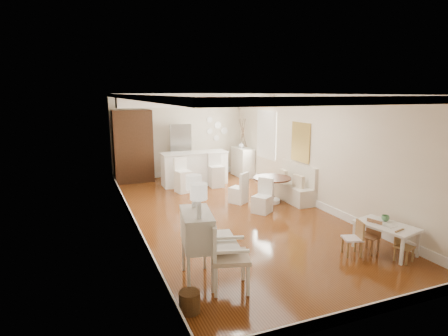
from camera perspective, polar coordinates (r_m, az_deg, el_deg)
room at (r=8.84m, az=0.38°, el=5.90°), size 9.00×9.04×2.82m
secretary_bureau at (r=5.78m, az=-4.13°, el=-11.91°), size 1.00×1.02×1.10m
gustavian_armchair at (r=5.58m, az=0.93°, el=-13.22°), size 0.73×0.73×1.02m
wicker_basket at (r=5.23m, az=-5.27°, el=-19.65°), size 0.36×0.36×0.28m
kids_table at (r=7.45m, az=23.36°, el=-9.81°), size 0.84×1.15×0.52m
kids_chair_a at (r=7.34m, az=21.35°, el=-9.66°), size 0.36×0.36×0.59m
kids_chair_b at (r=7.09m, az=18.96°, el=-10.05°), size 0.38×0.38×0.63m
kids_chair_c at (r=7.18m, az=25.81°, el=-10.71°), size 0.32×0.32×0.54m
banquette at (r=10.13m, az=10.26°, el=-2.12°), size 0.52×1.60×0.98m
dining_table at (r=9.85m, az=7.29°, el=-3.35°), size 1.24×1.24×0.67m
slip_chair_near at (r=8.99m, az=5.85°, el=-4.27°), size 0.56×0.55×0.82m
slip_chair_far at (r=9.76m, az=2.21°, el=-2.98°), size 0.55×0.55×0.81m
breakfast_counter at (r=11.67m, az=-4.51°, el=-0.05°), size 2.05×0.65×1.03m
bar_stool_left at (r=10.80m, az=-6.23°, el=-1.11°), size 0.48×0.48×1.00m
bar_stool_right at (r=11.35m, az=-1.18°, el=-0.37°), size 0.42×0.42×1.02m
pantry_cabinet at (r=12.24m, az=-13.71°, el=3.21°), size 1.20×0.60×2.30m
fridge at (r=12.65m, az=-5.09°, el=2.61°), size 0.75×0.65×1.80m
sideboard at (r=12.85m, az=2.85°, el=0.93°), size 0.46×1.03×0.98m
pencil_cup at (r=7.53m, az=23.37°, el=-7.04°), size 0.18×0.18×0.11m
branch_vase at (r=12.77m, az=2.64°, el=3.55°), size 0.24×0.24×0.20m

